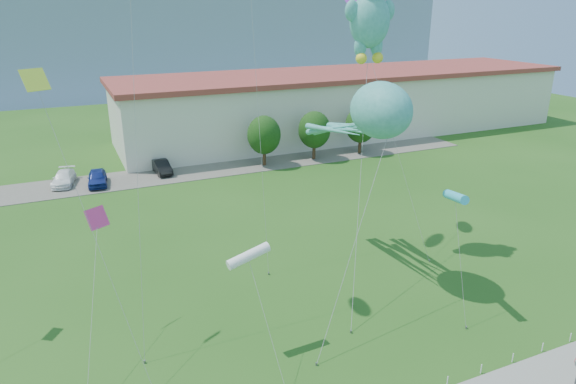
{
  "coord_description": "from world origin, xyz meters",
  "views": [
    {
      "loc": [
        -9.4,
        -15.69,
        16.35
      ],
      "look_at": [
        1.18,
        8.0,
        6.9
      ],
      "focal_mm": 32.0,
      "sensor_mm": 36.0,
      "label": 1
    }
  ],
  "objects_px": {
    "parked_car_white": "(64,178)",
    "teddy_bear_kite": "(370,14)",
    "warehouse": "(347,102)",
    "octopus_kite": "(371,118)",
    "parked_car_black": "(162,167)",
    "parked_car_blue": "(97,178)"
  },
  "relations": [
    {
      "from": "parked_car_white",
      "to": "teddy_bear_kite",
      "type": "bearing_deg",
      "value": -38.28
    },
    {
      "from": "warehouse",
      "to": "octopus_kite",
      "type": "xyz_separation_m",
      "value": [
        -19.07,
        -34.86,
        6.13
      ]
    },
    {
      "from": "parked_car_white",
      "to": "parked_car_black",
      "type": "bearing_deg",
      "value": 10.67
    },
    {
      "from": "teddy_bear_kite",
      "to": "octopus_kite",
      "type": "bearing_deg",
      "value": -118.38
    },
    {
      "from": "parked_car_white",
      "to": "parked_car_black",
      "type": "distance_m",
      "value": 9.35
    },
    {
      "from": "warehouse",
      "to": "parked_car_black",
      "type": "xyz_separation_m",
      "value": [
        -26.7,
        -8.28,
        -3.4
      ]
    },
    {
      "from": "parked_car_black",
      "to": "parked_car_white",
      "type": "bearing_deg",
      "value": 175.62
    },
    {
      "from": "parked_car_blue",
      "to": "teddy_bear_kite",
      "type": "relative_size",
      "value": 0.23
    },
    {
      "from": "parked_car_white",
      "to": "octopus_kite",
      "type": "distance_m",
      "value": 33.12
    },
    {
      "from": "parked_car_black",
      "to": "warehouse",
      "type": "bearing_deg",
      "value": 14.19
    },
    {
      "from": "parked_car_white",
      "to": "octopus_kite",
      "type": "bearing_deg",
      "value": -45.65
    },
    {
      "from": "parked_car_blue",
      "to": "warehouse",
      "type": "bearing_deg",
      "value": 21.78
    },
    {
      "from": "warehouse",
      "to": "parked_car_white",
      "type": "distance_m",
      "value": 37.09
    },
    {
      "from": "teddy_bear_kite",
      "to": "parked_car_blue",
      "type": "bearing_deg",
      "value": 126.8
    },
    {
      "from": "octopus_kite",
      "to": "teddy_bear_kite",
      "type": "height_order",
      "value": "teddy_bear_kite"
    },
    {
      "from": "parked_car_white",
      "to": "octopus_kite",
      "type": "height_order",
      "value": "octopus_kite"
    },
    {
      "from": "parked_car_white",
      "to": "teddy_bear_kite",
      "type": "height_order",
      "value": "teddy_bear_kite"
    },
    {
      "from": "parked_car_black",
      "to": "teddy_bear_kite",
      "type": "bearing_deg",
      "value": -69.91
    },
    {
      "from": "warehouse",
      "to": "teddy_bear_kite",
      "type": "relative_size",
      "value": 3.29
    },
    {
      "from": "parked_car_blue",
      "to": "teddy_bear_kite",
      "type": "height_order",
      "value": "teddy_bear_kite"
    },
    {
      "from": "octopus_kite",
      "to": "teddy_bear_kite",
      "type": "distance_m",
      "value": 7.12
    },
    {
      "from": "warehouse",
      "to": "octopus_kite",
      "type": "relative_size",
      "value": 4.9
    }
  ]
}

